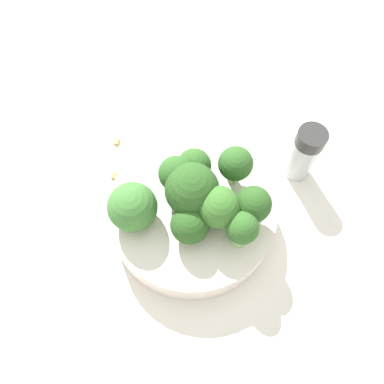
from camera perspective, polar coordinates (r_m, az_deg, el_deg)
name	(u,v)px	position (r m, az deg, el deg)	size (l,w,h in m)	color
ground_plane	(192,220)	(0.46, 0.00, -4.36)	(3.00, 3.00, 0.00)	silver
bowl	(192,213)	(0.44, 0.00, -3.27)	(0.19, 0.19, 0.04)	silver
broccoli_floret_0	(219,208)	(0.38, 4.08, -2.44)	(0.04, 0.04, 0.06)	#7A9E5B
broccoli_floret_1	(193,191)	(0.39, 0.19, 0.14)	(0.06, 0.06, 0.07)	#84AD66
broccoli_floret_2	(242,229)	(0.38, 7.58, -5.66)	(0.03, 0.03, 0.05)	#8EB770
broccoli_floret_3	(187,225)	(0.39, -0.72, -5.02)	(0.04, 0.04, 0.05)	#8EB770
broccoli_floret_4	(132,207)	(0.40, -9.06, -2.29)	(0.05, 0.05, 0.05)	#8EB770
broccoli_floret_5	(192,166)	(0.42, 0.03, 3.96)	(0.04, 0.04, 0.05)	#8EB770
broccoli_floret_6	(235,164)	(0.41, 6.63, 4.20)	(0.04, 0.04, 0.06)	#84AD66
broccoli_floret_7	(176,175)	(0.40, -2.43, 2.54)	(0.04, 0.04, 0.06)	#84AD66
broccoli_floret_8	(253,205)	(0.39, 9.26, -1.99)	(0.04, 0.04, 0.06)	#7A9E5B
pepper_shaker	(304,153)	(0.48, 16.71, 5.65)	(0.04, 0.04, 0.08)	#B2B7BC
almond_crumb_0	(116,141)	(0.53, -11.45, 7.62)	(0.01, 0.01, 0.01)	#AD7F4C
almond_crumb_1	(114,175)	(0.50, -11.74, 2.54)	(0.01, 0.01, 0.01)	olive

